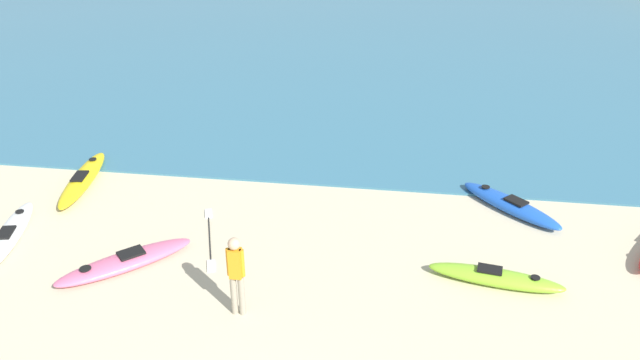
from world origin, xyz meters
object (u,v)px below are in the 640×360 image
Objects in this scene: kayak_on_sand_1 at (496,277)px; kayak_on_sand_2 at (9,234)px; person_near_foreground at (236,271)px; kayak_on_sand_3 at (510,205)px; loose_paddle at (210,238)px; kayak_on_sand_0 at (125,262)px; kayak_on_sand_4 at (83,179)px.

kayak_on_sand_1 reaches higher than kayak_on_sand_2.
kayak_on_sand_3 is at bearing 40.01° from person_near_foreground.
kayak_on_sand_2 is 6.46m from person_near_foreground.
kayak_on_sand_2 is 12.39m from kayak_on_sand_3.
person_near_foreground is at bearing -161.70° from kayak_on_sand_1.
loose_paddle is at bearing -162.07° from kayak_on_sand_3.
kayak_on_sand_0 is at bearing -12.47° from kayak_on_sand_2.
kayak_on_sand_4 reaches higher than loose_paddle.
kayak_on_sand_3 is at bearing 14.26° from kayak_on_sand_2.
kayak_on_sand_1 is at bearing 3.78° from kayak_on_sand_0.
kayak_on_sand_3 reaches higher than kayak_on_sand_2.
kayak_on_sand_4 is at bearing -179.35° from kayak_on_sand_3.
kayak_on_sand_0 is at bearing -176.22° from kayak_on_sand_1.
kayak_on_sand_3 is (8.79, 3.77, 0.02)m from kayak_on_sand_0.
kayak_on_sand_1 reaches higher than loose_paddle.
person_near_foreground is at bearing -22.19° from kayak_on_sand_0.
kayak_on_sand_1 is 1.08× the size of loose_paddle.
loose_paddle is (4.33, -2.23, -0.14)m from kayak_on_sand_4.
kayak_on_sand_3 is 1.46× the size of person_near_foreground.
loose_paddle is (-1.40, 2.59, -1.00)m from person_near_foreground.
loose_paddle is at bearing 118.41° from person_near_foreground.
person_near_foreground is 0.66× the size of loose_paddle.
kayak_on_sand_4 reaches higher than kayak_on_sand_0.
kayak_on_sand_4 is at bearing 164.13° from kayak_on_sand_1.
loose_paddle is (1.49, 1.41, -0.14)m from kayak_on_sand_0.
kayak_on_sand_3 reaches higher than kayak_on_sand_0.
kayak_on_sand_1 is at bearing -15.87° from kayak_on_sand_4.
kayak_on_sand_4 is (-2.83, 3.64, 0.00)m from kayak_on_sand_0.
kayak_on_sand_2 is (-3.22, 0.71, -0.02)m from kayak_on_sand_0.
kayak_on_sand_1 is (8.07, 0.53, 0.01)m from kayak_on_sand_0.
kayak_on_sand_1 is 1.64× the size of person_near_foreground.
person_near_foreground is 3.11m from loose_paddle.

